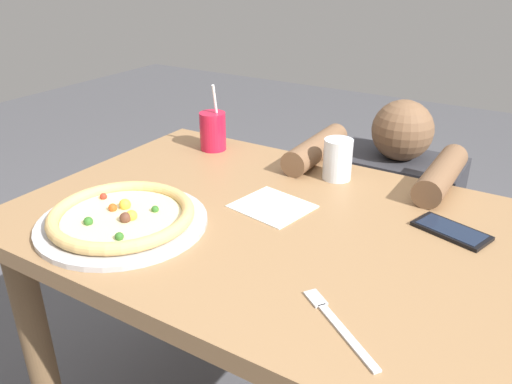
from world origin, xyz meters
TOP-DOWN VIEW (x-y plane):
  - dining_table at (0.00, 0.00)m, footprint 1.11×0.78m
  - pizza_near at (-0.25, -0.19)m, footprint 0.36×0.36m
  - drink_cup_colored at (-0.36, 0.29)m, footprint 0.08×0.08m
  - water_cup_clear at (0.04, 0.28)m, footprint 0.07×0.07m
  - paper_napkin at (-0.02, 0.05)m, footprint 0.18×0.17m
  - fork at (0.27, -0.25)m, footprint 0.17×0.13m
  - cell_phone at (0.36, 0.14)m, footprint 0.17×0.12m
  - diner_seated at (0.11, 0.58)m, footprint 0.41×0.52m

SIDE VIEW (x-z plane):
  - diner_seated at x=0.11m, z-range -0.04..0.85m
  - dining_table at x=0.00m, z-range 0.25..1.00m
  - paper_napkin at x=-0.02m, z-range 0.75..0.75m
  - fork at x=0.27m, z-range 0.75..0.75m
  - cell_phone at x=0.36m, z-range 0.75..0.76m
  - pizza_near at x=-0.25m, z-range 0.75..0.79m
  - water_cup_clear at x=0.04m, z-range 0.75..0.86m
  - drink_cup_colored at x=-0.36m, z-range 0.71..0.90m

